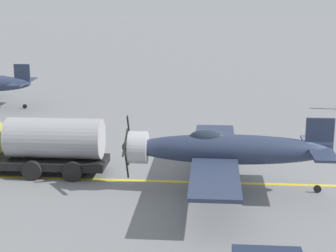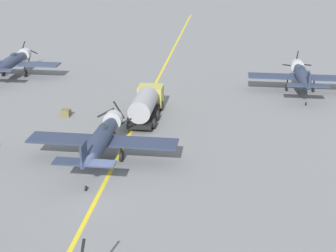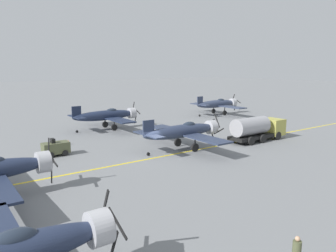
# 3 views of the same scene
# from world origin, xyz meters

# --- Properties ---
(ground_plane) EXTENTS (400.00, 400.00, 0.00)m
(ground_plane) POSITION_xyz_m (0.00, 0.00, 0.00)
(ground_plane) COLOR slate
(taxiway_stripe) EXTENTS (0.30, 160.00, 0.01)m
(taxiway_stripe) POSITION_xyz_m (0.00, 0.00, 0.00)
(taxiway_stripe) COLOR yellow
(taxiway_stripe) RESTS_ON ground
(airplane_far_left) EXTENTS (12.00, 9.98, 3.69)m
(airplane_far_left) POSITION_xyz_m (-18.43, 26.83, 2.01)
(airplane_far_left) COLOR #333E57
(airplane_far_left) RESTS_ON ground
(airplane_far_right) EXTENTS (12.00, 9.98, 3.80)m
(airplane_far_right) POSITION_xyz_m (17.10, 25.13, 2.01)
(airplane_far_right) COLOR #2B354F
(airplane_far_right) RESTS_ON ground
(airplane_mid_center) EXTENTS (12.00, 9.98, 3.65)m
(airplane_mid_center) POSITION_xyz_m (-1.03, 4.72, 2.01)
(airplane_mid_center) COLOR #2B354E
(airplane_mid_center) RESTS_ON ground
(fuel_tanker) EXTENTS (2.67, 8.00, 2.98)m
(fuel_tanker) POSITION_xyz_m (0.82, 14.74, 1.51)
(fuel_tanker) COLOR black
(fuel_tanker) RESTS_ON ground
(supply_crate_by_tanker) EXTENTS (0.92, 0.79, 0.72)m
(supply_crate_by_tanker) POSITION_xyz_m (-7.22, 14.23, 0.36)
(supply_crate_by_tanker) COLOR brown
(supply_crate_by_tanker) RESTS_ON ground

